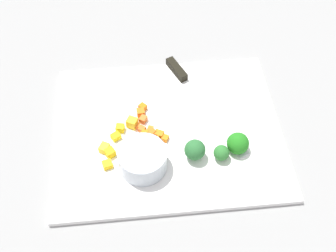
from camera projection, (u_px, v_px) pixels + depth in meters
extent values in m
plane|color=gray|center=(168.00, 132.00, 0.86)|extent=(4.00, 4.00, 0.00)
cube|color=white|center=(168.00, 131.00, 0.86)|extent=(0.46, 0.37, 0.01)
cylinder|color=#B1BCC4|center=(143.00, 159.00, 0.78)|extent=(0.09, 0.09, 0.05)
cube|color=silver|center=(223.00, 129.00, 0.85)|extent=(0.08, 0.15, 0.00)
cube|color=black|center=(177.00, 69.00, 0.94)|extent=(0.04, 0.07, 0.02)
cube|color=orange|center=(165.00, 138.00, 0.83)|extent=(0.02, 0.02, 0.01)
cube|color=orange|center=(143.00, 107.00, 0.88)|extent=(0.02, 0.02, 0.01)
cube|color=orange|center=(150.00, 138.00, 0.83)|extent=(0.01, 0.01, 0.01)
cube|color=orange|center=(150.00, 133.00, 0.84)|extent=(0.02, 0.02, 0.01)
cube|color=orange|center=(138.00, 126.00, 0.85)|extent=(0.01, 0.01, 0.01)
cube|color=orange|center=(159.00, 134.00, 0.84)|extent=(0.02, 0.02, 0.01)
cube|color=orange|center=(143.00, 119.00, 0.86)|extent=(0.02, 0.02, 0.01)
cube|color=orange|center=(142.00, 129.00, 0.84)|extent=(0.02, 0.02, 0.01)
cube|color=orange|center=(144.00, 134.00, 0.83)|extent=(0.02, 0.02, 0.01)
cube|color=orange|center=(141.00, 113.00, 0.87)|extent=(0.02, 0.02, 0.01)
cube|color=orange|center=(150.00, 128.00, 0.85)|extent=(0.01, 0.01, 0.01)
cube|color=orange|center=(156.00, 140.00, 0.83)|extent=(0.01, 0.01, 0.01)
cube|color=yellow|center=(110.00, 153.00, 0.81)|extent=(0.02, 0.02, 0.02)
cube|color=yellow|center=(120.00, 128.00, 0.84)|extent=(0.02, 0.02, 0.01)
cube|color=yellow|center=(132.00, 123.00, 0.85)|extent=(0.03, 0.03, 0.02)
cube|color=yellow|center=(104.00, 148.00, 0.81)|extent=(0.02, 0.02, 0.02)
cube|color=yellow|center=(107.00, 165.00, 0.79)|extent=(0.02, 0.02, 0.01)
cube|color=yellow|center=(116.00, 137.00, 0.83)|extent=(0.02, 0.02, 0.01)
cylinder|color=#97B365|center=(194.00, 155.00, 0.81)|extent=(0.01, 0.01, 0.01)
sphere|color=#2A6732|center=(195.00, 150.00, 0.79)|extent=(0.04, 0.04, 0.04)
cylinder|color=#8CAC5D|center=(221.00, 157.00, 0.81)|extent=(0.01, 0.01, 0.01)
sphere|color=#2D732F|center=(221.00, 153.00, 0.79)|extent=(0.03, 0.03, 0.03)
cylinder|color=#81B659|center=(237.00, 148.00, 0.82)|extent=(0.02, 0.02, 0.01)
sphere|color=#227A1D|center=(238.00, 143.00, 0.80)|extent=(0.04, 0.04, 0.04)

